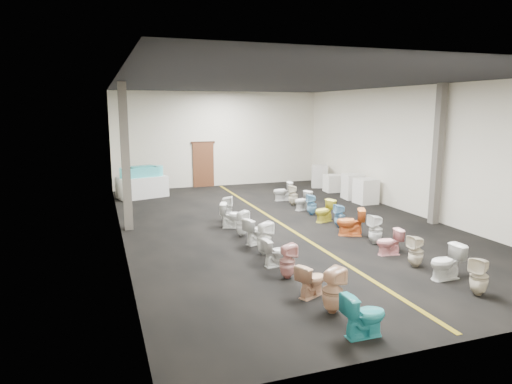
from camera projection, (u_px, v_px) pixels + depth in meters
floor at (282, 224)px, 14.85m from camera, size 16.00×16.00×0.00m
ceiling at (283, 83)px, 14.03m from camera, size 16.00×16.00×0.00m
wall_back at (219, 139)px, 21.87m from camera, size 10.00×0.00×10.00m
wall_front at (481, 206)px, 7.01m from camera, size 10.00×0.00×10.00m
wall_left at (118, 161)px, 12.83m from camera, size 0.00×16.00×16.00m
wall_right at (414, 151)px, 16.05m from camera, size 0.00×16.00×16.00m
aisle_stripe at (282, 224)px, 14.85m from camera, size 0.12×15.60×0.01m
back_door at (203, 165)px, 21.78m from camera, size 1.00×0.10×2.10m
door_frame at (203, 142)px, 21.59m from camera, size 1.15×0.08×0.10m
column_left at (125, 157)px, 13.84m from camera, size 0.25×0.25×4.50m
column_right at (438, 155)px, 14.58m from camera, size 0.25×0.25×4.50m
display_table at (142, 187)px, 19.25m from camera, size 2.19×1.55×0.88m
bathtub at (142, 172)px, 19.14m from camera, size 1.83×0.95×0.55m
appliance_crate_a at (366, 191)px, 18.02m from camera, size 0.78×0.78×0.98m
appliance_crate_b at (353, 186)px, 18.92m from camera, size 0.83×0.83×1.04m
appliance_crate_c at (333, 183)px, 20.56m from camera, size 0.72×0.72×0.77m
appliance_crate_d at (319, 176)px, 21.75m from camera, size 0.97×0.97×1.05m
toilet_left_0 at (364, 315)px, 7.50m from camera, size 0.74×0.43×0.76m
toilet_left_1 at (333, 290)px, 8.36m from camera, size 0.50×0.50×0.86m
toilet_left_2 at (311, 280)px, 9.12m from camera, size 0.77×0.63×0.69m
toilet_left_3 at (287, 261)px, 10.08m from camera, size 0.39×0.39×0.79m
toilet_left_4 at (276, 252)px, 10.88m from camera, size 0.71×0.47×0.68m
toilet_left_5 at (264, 238)px, 11.74m from camera, size 0.46×0.46×0.86m
toilet_left_6 at (256, 231)px, 12.65m from camera, size 0.82×0.64×0.74m
toilet_left_7 at (242, 223)px, 13.41m from camera, size 0.44×0.44×0.77m
toilet_left_8 at (233, 215)px, 14.37m from camera, size 0.89×0.71×0.80m
toilet_left_9 at (226, 209)px, 15.11m from camera, size 0.51×0.50×0.86m
toilet_right_0 at (479, 276)px, 9.16m from camera, size 0.47×0.47×0.80m
toilet_right_1 at (446, 262)px, 10.02m from camera, size 0.78×0.46×0.78m
toilet_right_2 at (416, 251)px, 10.79m from camera, size 0.38×0.37×0.77m
toilet_right_3 at (389, 242)px, 11.70m from camera, size 0.70×0.45×0.68m
toilet_right_4 at (376, 229)px, 12.64m from camera, size 0.40×0.39×0.83m
toilet_right_5 at (350, 222)px, 13.46m from camera, size 0.93×0.76×0.83m
toilet_right_6 at (340, 216)px, 14.39m from camera, size 0.37×0.37×0.75m
toilet_right_7 at (325, 211)px, 15.11m from camera, size 0.80×0.59×0.73m
toilet_right_8 at (312, 205)px, 16.07m from camera, size 0.41×0.40×0.75m
toilet_right_9 at (303, 201)px, 16.87m from camera, size 0.77×0.59×0.70m
toilet_right_10 at (293, 195)px, 17.69m from camera, size 0.48×0.47×0.80m
toilet_right_11 at (283, 191)px, 18.58m from camera, size 0.81×0.52×0.78m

